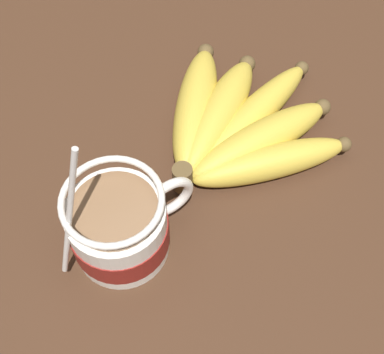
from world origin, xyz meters
TOP-DOWN VIEW (x-y plane):
  - table at (0.00, 0.00)cm, footprint 104.35×104.35cm
  - coffee_mug at (-7.83, -3.86)cm, footprint 13.91×9.08cm
  - banana_bunch at (8.39, 1.23)cm, footprint 21.43×21.55cm

SIDE VIEW (x-z plane):
  - table at x=0.00cm, z-range 0.00..3.20cm
  - banana_bunch at x=8.39cm, z-range 3.02..7.37cm
  - coffee_mug at x=-7.83cm, z-range -1.72..15.72cm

